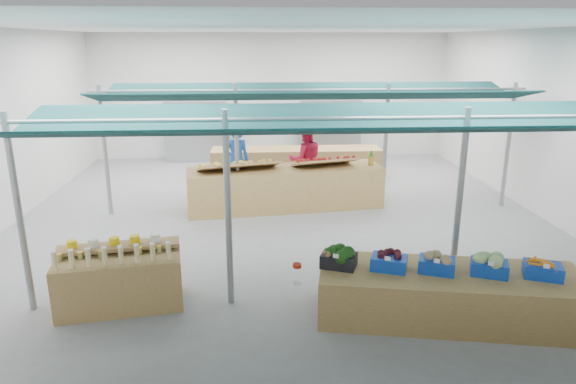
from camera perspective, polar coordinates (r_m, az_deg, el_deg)
name	(u,v)px	position (r m, az deg, el deg)	size (l,w,h in m)	color
floor	(281,217)	(11.92, -0.76, -2.76)	(13.00, 13.00, 0.00)	slate
hall	(278,95)	(12.76, -1.17, 10.70)	(13.00, 13.00, 13.00)	silver
pole_grid	(325,156)	(9.81, 4.14, 4.01)	(10.00, 4.60, 3.00)	gray
awnings	(326,105)	(9.65, 4.26, 9.63)	(9.50, 7.08, 0.30)	#0A2C2C
back_shelving_left	(197,132)	(17.59, -10.08, 6.62)	(2.00, 0.50, 2.00)	#B23F33
back_shelving_right	(330,130)	(17.68, 4.68, 6.87)	(2.00, 0.50, 2.00)	#B23F33
bottle_shelf	(120,279)	(8.31, -18.16, -9.13)	(1.94, 1.35, 1.09)	olive
veg_counter	(449,295)	(7.96, 17.41, -10.88)	(3.73, 1.24, 0.73)	olive
fruit_counter	(285,188)	(12.42, -0.31, 0.46)	(4.67, 1.11, 1.00)	olive
far_counter	(296,163)	(15.19, 0.91, 3.21)	(4.96, 0.99, 0.89)	olive
crate_stack	(551,286)	(9.00, 27.18, -9.23)	(0.49, 0.34, 0.59)	#103DB3
vendor_left	(236,161)	(13.36, -5.75, 3.45)	(0.68, 0.45, 1.87)	blue
vendor_right	(306,160)	(13.42, 1.96, 3.58)	(0.91, 0.71, 1.87)	#B41639
crate_broccoli	(339,257)	(7.60, 5.67, -7.16)	(0.59, 0.51, 0.35)	black
crate_beets	(389,261)	(7.63, 11.16, -7.50)	(0.59, 0.51, 0.29)	#103DB3
crate_celeriac	(437,262)	(7.71, 16.21, -7.51)	(0.59, 0.51, 0.31)	#103DB3
crate_cabbage	(489,264)	(7.86, 21.48, -7.46)	(0.59, 0.51, 0.35)	#103DB3
crate_carrots	(543,270)	(8.10, 26.46, -7.74)	(0.59, 0.51, 0.29)	#103DB3
sparrow	(327,254)	(7.45, 4.39, -6.88)	(0.12, 0.09, 0.11)	brown
pole_ribbon	(297,267)	(6.76, 1.02, -8.36)	(0.12, 0.12, 0.28)	#B2200B
apple_heap_yellow	(239,164)	(11.99, -5.45, 3.10)	(2.01, 1.15, 0.27)	#997247
apple_heap_red	(325,160)	(12.36, 4.11, 3.53)	(1.63, 1.05, 0.27)	#997247
pineapple	(371,158)	(12.70, 9.22, 3.78)	(0.14, 0.14, 0.39)	#8C6019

